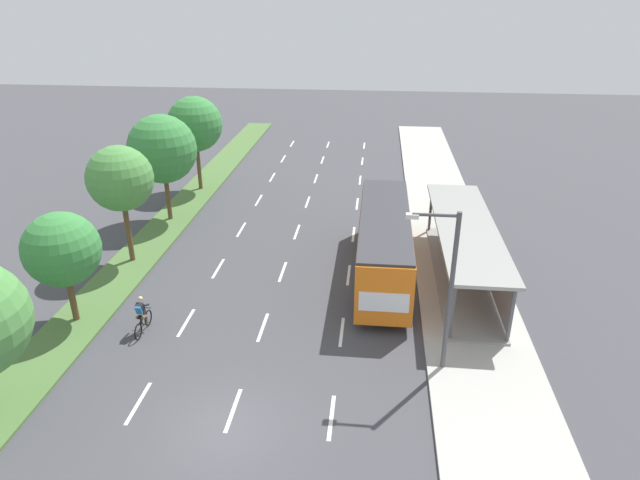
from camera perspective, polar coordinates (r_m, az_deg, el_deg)
ground_plane at (r=19.94m, az=-9.69°, el=-18.77°), size 140.00×140.00×0.00m
median_strip at (r=38.69m, az=-14.01°, el=3.33°), size 2.60×52.00×0.12m
sidewalk_right at (r=36.74m, az=12.76°, el=2.34°), size 4.50×52.00×0.15m
lane_divider_left at (r=34.48m, az=-8.19°, el=1.09°), size 0.14×44.54×0.01m
lane_divider_center at (r=33.82m, az=-2.42°, el=0.86°), size 0.14×44.54×0.01m
lane_divider_right at (r=33.52m, az=3.51°, el=0.61°), size 0.14×44.54×0.01m
bus_shelter at (r=28.50m, az=15.29°, el=-0.65°), size 2.90×12.40×2.86m
bus at (r=28.08m, az=6.68°, el=0.17°), size 2.54×11.29×3.37m
cyclist at (r=25.01m, az=-18.04°, el=-7.55°), size 0.46×1.82×1.71m
median_tree_second at (r=25.64m, az=-25.28°, el=-0.90°), size 3.23×3.23×5.08m
median_tree_third at (r=30.11m, az=-20.08°, el=6.00°), size 3.41×3.41×6.36m
median_tree_fourth at (r=35.39m, az=-16.10°, el=9.07°), size 4.22×4.22×6.70m
median_tree_fifth at (r=40.75m, az=-12.89°, el=11.65°), size 3.89×3.89×6.75m
streetlight at (r=20.52m, az=13.05°, el=-4.30°), size 1.91×0.24×6.50m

